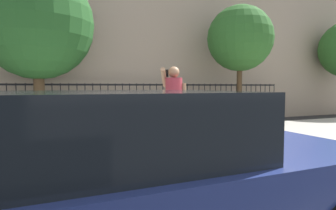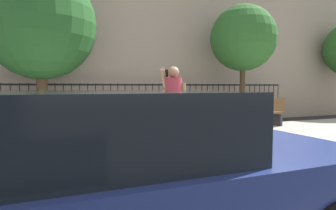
{
  "view_description": "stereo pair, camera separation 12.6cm",
  "coord_description": "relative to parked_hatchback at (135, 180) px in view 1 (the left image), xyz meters",
  "views": [
    {
      "loc": [
        -3.35,
        -3.94,
        1.49
      ],
      "look_at": [
        -0.99,
        1.59,
        1.1
      ],
      "focal_mm": 30.45,
      "sensor_mm": 36.0,
      "label": 1
    },
    {
      "loc": [
        -3.24,
        -3.99,
        1.49
      ],
      "look_at": [
        -0.99,
        1.59,
        1.1
      ],
      "focal_mm": 30.45,
      "sensor_mm": 36.0,
      "label": 2
    }
  ],
  "objects": [
    {
      "name": "building_facade",
      "position": [
        2.69,
        10.15,
        4.48
      ],
      "size": [
        28.0,
        4.0,
        10.36
      ],
      "primitive_type": "cube",
      "color": "tan",
      "rests_on": "ground"
    },
    {
      "name": "ground_plane",
      "position": [
        2.69,
        1.65,
        -0.7
      ],
      "size": [
        60.0,
        60.0,
        0.0
      ],
      "primitive_type": "plane",
      "color": "#28282B"
    },
    {
      "name": "pedestrian_on_phone",
      "position": [
        1.72,
        2.93,
        0.46
      ],
      "size": [
        0.73,
        0.6,
        1.74
      ],
      "color": "#936B4C",
      "rests_on": "sidewalk"
    },
    {
      "name": "sidewalk",
      "position": [
        2.69,
        3.85,
        -0.63
      ],
      "size": [
        28.0,
        4.4,
        0.15
      ],
      "primitive_type": "cube",
      "color": "#B2ADA3",
      "rests_on": "ground"
    },
    {
      "name": "street_tree_far",
      "position": [
        -0.87,
        6.99,
        2.61
      ],
      "size": [
        3.25,
        3.25,
        4.95
      ],
      "color": "#4C3823",
      "rests_on": "ground"
    },
    {
      "name": "iron_fence",
      "position": [
        2.69,
        7.55,
        0.32
      ],
      "size": [
        12.03,
        0.04,
        1.6
      ],
      "color": "black",
      "rests_on": "ground"
    },
    {
      "name": "street_bench",
      "position": [
        5.86,
        5.21,
        -0.05
      ],
      "size": [
        1.6,
        0.45,
        0.95
      ],
      "color": "brown",
      "rests_on": "sidewalk"
    },
    {
      "name": "street_tree_near",
      "position": [
        6.05,
        6.57,
        2.57
      ],
      "size": [
        2.45,
        2.45,
        4.51
      ],
      "color": "#4C3823",
      "rests_on": "ground"
    },
    {
      "name": "parked_hatchback",
      "position": [
        0.0,
        0.0,
        0.0
      ],
      "size": [
        4.21,
        1.88,
        1.45
      ],
      "color": "navy",
      "rests_on": "ground"
    }
  ]
}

